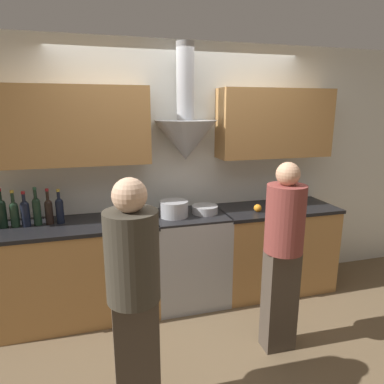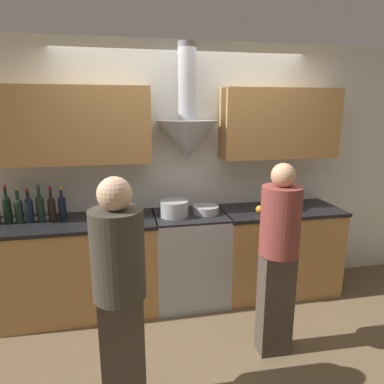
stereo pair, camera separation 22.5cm
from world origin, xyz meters
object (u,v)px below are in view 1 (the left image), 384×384
wine_bottle_6 (60,209)px  person_foreground_right (283,250)px  stove_range (189,257)px  wine_bottle_1 (2,212)px  wine_bottle_5 (49,210)px  orange_fruit (258,208)px  mixing_bowl (205,209)px  wine_bottle_3 (25,212)px  wine_bottle_2 (14,213)px  stock_pot (174,209)px  wine_bottle_4 (37,210)px  person_foreground_left (134,292)px

wine_bottle_6 → person_foreground_right: (1.72, -0.97, -0.19)m
stove_range → wine_bottle_1: (-1.67, 0.05, 0.61)m
wine_bottle_5 → orange_fruit: wine_bottle_5 is taller
mixing_bowl → wine_bottle_3: bearing=178.2°
stove_range → wine_bottle_2: size_ratio=2.81×
wine_bottle_6 → stock_pot: 1.05m
stock_pot → wine_bottle_4: bearing=176.0°
wine_bottle_1 → wine_bottle_4: size_ratio=1.02×
wine_bottle_5 → wine_bottle_6: 0.09m
wine_bottle_6 → mixing_bowl: (1.36, -0.06, -0.09)m
wine_bottle_3 → person_foreground_left: size_ratio=0.20×
wine_bottle_3 → orange_fruit: bearing=-4.0°
person_foreground_left → wine_bottle_1: bearing=127.4°
wine_bottle_1 → wine_bottle_2: bearing=0.8°
wine_bottle_1 → person_foreground_right: 2.40m
wine_bottle_2 → wine_bottle_5: 0.28m
wine_bottle_1 → orange_fruit: 2.37m
stove_range → wine_bottle_5: wine_bottle_5 is taller
stove_range → person_foreground_right: size_ratio=0.59×
orange_fruit → person_foreground_left: (-1.37, -1.13, -0.10)m
wine_bottle_3 → person_foreground_right: bearing=-25.6°
stove_range → stock_pot: (-0.16, -0.03, 0.54)m
wine_bottle_5 → stock_pot: (1.13, -0.08, -0.05)m
stove_range → person_foreground_left: bearing=-118.9°
orange_fruit → person_foreground_left: person_foreground_left is taller
stove_range → mixing_bowl: 0.53m
wine_bottle_1 → stock_pot: bearing=-3.2°
wine_bottle_3 → wine_bottle_5: 0.19m
wine_bottle_2 → person_foreground_right: 2.31m
wine_bottle_4 → person_foreground_left: 1.49m
wine_bottle_5 → stock_pot: bearing=-4.3°
person_foreground_left → wine_bottle_3: bearing=122.0°
stove_range → wine_bottle_1: wine_bottle_1 is taller
wine_bottle_1 → wine_bottle_4: bearing=0.8°
wine_bottle_1 → wine_bottle_3: wine_bottle_1 is taller
orange_fruit → person_foreground_right: size_ratio=0.05×
person_foreground_left → person_foreground_right: 1.24m
wine_bottle_2 → wine_bottle_6: 0.37m
stove_range → wine_bottle_1: bearing=178.2°
wine_bottle_1 → person_foreground_right: size_ratio=0.23×
wine_bottle_5 → person_foreground_right: (1.81, -0.97, -0.19)m
wine_bottle_6 → person_foreground_right: bearing=-29.5°
wine_bottle_5 → orange_fruit: (1.98, -0.16, -0.09)m
orange_fruit → wine_bottle_6: bearing=175.0°
wine_bottle_5 → person_foreground_left: size_ratio=0.21×
stock_pot → mixing_bowl: bearing=4.3°
wine_bottle_1 → wine_bottle_6: wine_bottle_1 is taller
mixing_bowl → person_foreground_right: person_foreground_right is taller
wine_bottle_3 → person_foreground_left: (0.80, -1.29, -0.19)m
wine_bottle_5 → person_foreground_right: 2.06m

